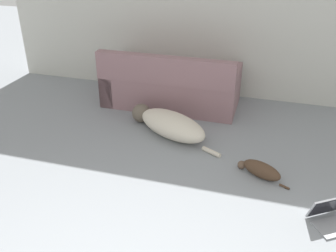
{
  "coord_description": "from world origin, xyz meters",
  "views": [
    {
      "loc": [
        0.67,
        -0.84,
        2.35
      ],
      "look_at": [
        -0.28,
        2.43,
        0.52
      ],
      "focal_mm": 40.0,
      "sensor_mm": 36.0,
      "label": 1
    }
  ],
  "objects": [
    {
      "name": "cat",
      "position": [
        0.69,
        2.55,
        0.09
      ],
      "size": [
        0.57,
        0.33,
        0.18
      ],
      "rotation": [
        0.0,
        0.0,
        2.68
      ],
      "color": "#473323",
      "rests_on": "ground_plane"
    },
    {
      "name": "dog",
      "position": [
        -0.49,
        3.16,
        0.15
      ],
      "size": [
        1.35,
        0.85,
        0.3
      ],
      "rotation": [
        0.0,
        0.0,
        2.67
      ],
      "color": "beige",
      "rests_on": "ground_plane"
    },
    {
      "name": "couch",
      "position": [
        -0.71,
        4.04,
        0.28
      ],
      "size": [
        1.92,
        0.88,
        0.84
      ],
      "rotation": [
        0.0,
        0.0,
        3.14
      ],
      "color": "gray",
      "rests_on": "ground_plane"
    },
    {
      "name": "wall_back",
      "position": [
        0.0,
        4.64,
        1.23
      ],
      "size": [
        7.07,
        0.06,
        2.47
      ],
      "color": "beige",
      "rests_on": "ground_plane"
    },
    {
      "name": "laptop_open",
      "position": [
        1.33,
        2.02,
        0.07
      ],
      "size": [
        0.44,
        0.43,
        0.23
      ],
      "rotation": [
        0.0,
        0.0,
        0.59
      ],
      "color": "gray",
      "rests_on": "ground_plane"
    }
  ]
}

